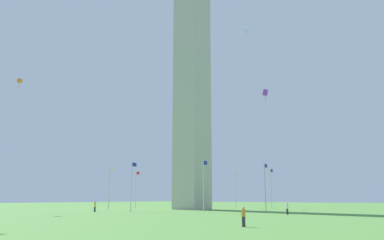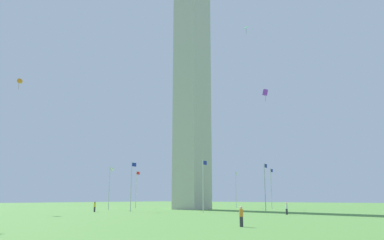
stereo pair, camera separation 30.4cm
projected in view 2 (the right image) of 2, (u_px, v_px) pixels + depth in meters
name	position (u px, v px, depth m)	size (l,w,h in m)	color
ground_plane	(192.00, 209.00, 77.51)	(260.00, 260.00, 0.00)	#548C3D
obelisk_monument	(192.00, 83.00, 82.83)	(5.87, 5.87, 53.35)	#B7B2A8
flagpole_n	(236.00, 188.00, 91.20)	(1.12, 0.14, 8.43)	silver
flagpole_ne	(185.00, 188.00, 94.72)	(1.12, 0.14, 8.43)	silver
flagpole_e	(136.00, 188.00, 88.72)	(1.12, 0.14, 8.43)	silver
flagpole_se	(110.00, 186.00, 76.72)	(1.12, 0.14, 8.43)	silver
flagpole_s	(131.00, 184.00, 65.75)	(1.12, 0.14, 8.43)	silver
flagpole_sw	(203.00, 183.00, 62.23)	(1.12, 0.14, 8.43)	silver
flagpole_w	(265.00, 185.00, 68.23)	(1.12, 0.14, 8.43)	silver
flagpole_nw	(271.00, 187.00, 80.23)	(1.12, 0.14, 8.43)	silver
person_yellow_shirt	(95.00, 207.00, 63.56)	(0.32, 0.32, 1.70)	#2D2D38
person_white_shirt	(287.00, 208.00, 53.59)	(0.32, 0.32, 1.69)	#2D2D38
person_orange_shirt	(241.00, 217.00, 31.04)	(0.32, 0.32, 1.63)	#2D2D38
kite_orange_delta	(19.00, 82.00, 68.94)	(1.63, 1.65, 2.07)	orange
kite_green_diamond	(246.00, 28.00, 67.50)	(0.83, 0.96, 1.46)	green
kite_purple_box	(265.00, 92.00, 74.45)	(0.77, 1.01, 2.45)	purple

